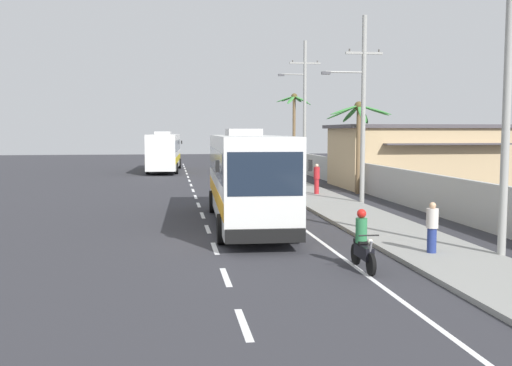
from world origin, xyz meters
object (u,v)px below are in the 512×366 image
utility_pole_nearest (507,87)px  pedestrian_far_walk (432,227)px  roadside_building (424,155)px  coach_bus_far_lane (164,151)px  palm_nearest (359,123)px  utility_pole_far (304,108)px  motorcycle_beside_bus (363,245)px  pedestrian_near_kerb (300,178)px  coach_bus_foreground (246,175)px  motorcycle_trailing (267,186)px  pedestrian_midwalk (317,178)px  palm_second (294,115)px  utility_pole_mid (362,106)px

utility_pole_nearest → pedestrian_far_walk: bearing=164.0°
utility_pole_nearest → roadside_building: bearing=71.3°
coach_bus_far_lane → palm_nearest: bearing=-61.5°
utility_pole_far → pedestrian_far_walk: bearing=-94.3°
palm_nearest → pedestrian_far_walk: bearing=-101.1°
utility_pole_nearest → roadside_building: utility_pole_nearest is taller
motorcycle_beside_bus → pedestrian_near_kerb: bearing=82.4°
pedestrian_near_kerb → coach_bus_foreground: bearing=47.7°
motorcycle_trailing → pedestrian_near_kerb: pedestrian_near_kerb is taller
pedestrian_midwalk → coach_bus_foreground: bearing=18.8°
pedestrian_near_kerb → utility_pole_far: bearing=-123.6°
pedestrian_near_kerb → utility_pole_nearest: bearing=76.4°
coach_bus_far_lane → pedestrian_far_walk: 40.98m
coach_bus_far_lane → utility_pole_nearest: 42.07m
palm_second → motorcycle_trailing: bearing=-106.5°
motorcycle_beside_bus → pedestrian_far_walk: pedestrian_far_walk is taller
coach_bus_far_lane → motorcycle_beside_bus: bearing=-81.9°
utility_pole_nearest → palm_nearest: bearing=85.1°
pedestrian_near_kerb → pedestrian_far_walk: bearing=70.6°
pedestrian_far_walk → utility_pole_mid: bearing=177.1°
motorcycle_beside_bus → utility_pole_nearest: bearing=8.1°
utility_pole_nearest → roadside_building: (7.66, 22.64, -2.95)m
motorcycle_beside_bus → palm_nearest: (6.13, 19.19, 3.67)m
coach_bus_foreground → coach_bus_far_lane: (-3.70, 32.90, -0.05)m
motorcycle_beside_bus → palm_nearest: 20.48m
pedestrian_near_kerb → roadside_building: (9.58, 3.61, 1.19)m
pedestrian_far_walk → palm_nearest: 18.65m
coach_bus_foreground → pedestrian_midwalk: (5.44, 9.80, -0.97)m
coach_bus_far_lane → pedestrian_midwalk: (9.14, -23.10, -0.92)m
motorcycle_trailing → palm_second: 19.73m
utility_pole_mid → motorcycle_trailing: bearing=139.1°
motorcycle_beside_bus → pedestrian_far_walk: 2.87m
palm_second → utility_pole_nearest: bearing=-91.8°
motorcycle_beside_bus → pedestrian_near_kerb: pedestrian_near_kerb is taller
palm_second → coach_bus_foreground: bearing=-105.8°
utility_pole_far → palm_nearest: (1.57, -8.09, -1.20)m
utility_pole_nearest → utility_pole_mid: (0.03, 13.32, 0.00)m
coach_bus_foreground → motorcycle_beside_bus: bearing=-75.5°
coach_bus_foreground → pedestrian_midwalk: bearing=61.0°
motorcycle_trailing → pedestrian_far_walk: size_ratio=1.27×
pedestrian_midwalk → utility_pole_mid: size_ratio=0.18×
coach_bus_foreground → utility_pole_mid: (6.74, 5.57, 3.06)m
utility_pole_nearest → palm_second: (1.14, 35.46, 0.18)m
motorcycle_trailing → utility_pole_far: size_ratio=0.19×
motorcycle_beside_bus → motorcycle_trailing: bearing=89.2°
utility_pole_far → palm_nearest: bearing=-79.0°
pedestrian_near_kerb → palm_second: 17.25m
roadside_building → palm_nearest: bearing=-146.0°
motorcycle_beside_bus → palm_second: (5.68, 36.10, 4.61)m
coach_bus_foreground → palm_nearest: (8.29, 10.80, 2.30)m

